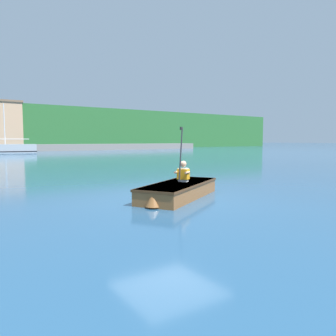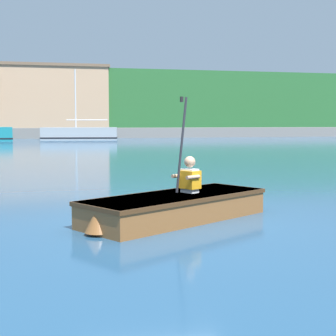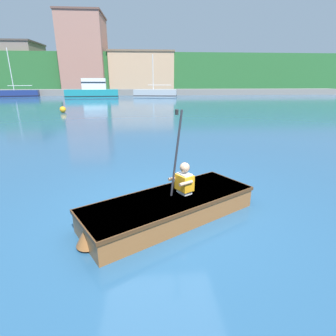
{
  "view_description": "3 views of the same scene",
  "coord_description": "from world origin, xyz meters",
  "views": [
    {
      "loc": [
        -4.74,
        -7.0,
        1.48
      ],
      "look_at": [
        0.16,
        0.25,
        0.73
      ],
      "focal_mm": 35.0,
      "sensor_mm": 36.0,
      "label": 1
    },
    {
      "loc": [
        -1.72,
        -7.52,
        1.46
      ],
      "look_at": [
        0.16,
        0.25,
        0.73
      ],
      "focal_mm": 55.0,
      "sensor_mm": 36.0,
      "label": 2
    },
    {
      "loc": [
        -0.2,
        -4.23,
        2.25
      ],
      "look_at": [
        0.16,
        0.25,
        0.73
      ],
      "focal_mm": 28.0,
      "sensor_mm": 36.0,
      "label": 3
    }
  ],
  "objects": [
    {
      "name": "waterfront_tower_far",
      "position": [
        -0.96,
        52.44,
        3.73
      ],
      "size": [
        12.19,
        11.69,
        7.44
      ],
      "color": "tan",
      "rests_on": "ground"
    },
    {
      "name": "moored_boat_dock_west_inner",
      "position": [
        1.1,
        34.51,
        0.48
      ],
      "size": [
        6.27,
        3.04,
        5.61
      ],
      "color": "#9EA3A8",
      "rests_on": "ground"
    },
    {
      "name": "rowboat_foreground",
      "position": [
        0.12,
        -0.27,
        0.22
      ],
      "size": [
        3.12,
        2.46,
        0.38
      ],
      "color": "brown",
      "rests_on": "ground"
    },
    {
      "name": "ground_plane",
      "position": [
        0.0,
        0.0,
        0.0
      ],
      "size": [
        300.0,
        300.0,
        0.0
      ],
      "primitive_type": "plane",
      "color": "navy"
    },
    {
      "name": "person_paddler",
      "position": [
        0.4,
        -0.1,
        0.65
      ],
      "size": [
        0.45,
        0.44,
        1.44
      ],
      "color": "silver",
      "rests_on": "rowboat_foreground"
    },
    {
      "name": "marina_dock",
      "position": [
        0.0,
        39.12,
        0.45
      ],
      "size": [
        61.83,
        2.4,
        0.9
      ],
      "color": "slate",
      "rests_on": "ground"
    },
    {
      "name": "shoreline_ridge",
      "position": [
        0.0,
        57.03,
        3.55
      ],
      "size": [
        120.0,
        20.0,
        7.09
      ],
      "color": "#28602D",
      "rests_on": "ground"
    }
  ]
}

